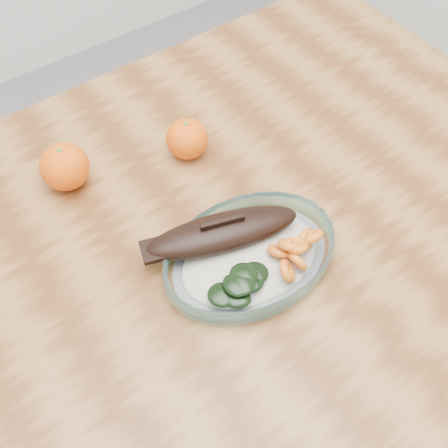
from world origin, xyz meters
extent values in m
plane|color=slate|center=(0.00, 0.00, 0.00)|extent=(3.00, 3.00, 0.00)
cube|color=#5E3316|center=(0.00, 0.00, 0.73)|extent=(1.20, 0.80, 0.04)
cylinder|color=brown|center=(0.54, 0.34, 0.35)|extent=(0.06, 0.06, 0.71)
ellipsoid|color=white|center=(0.03, -0.07, 0.76)|extent=(0.47, 0.35, 0.01)
torus|color=#91DBE0|center=(0.03, -0.07, 0.77)|extent=(0.48, 0.48, 0.03)
ellipsoid|color=silver|center=(0.03, -0.07, 0.77)|extent=(0.42, 0.31, 0.02)
ellipsoid|color=black|center=(0.02, -0.02, 0.80)|extent=(0.22, 0.12, 0.04)
ellipsoid|color=black|center=(0.02, -0.02, 0.79)|extent=(0.19, 0.10, 0.02)
cube|color=black|center=(-0.07, 0.00, 0.80)|extent=(0.05, 0.05, 0.01)
cube|color=black|center=(0.02, -0.02, 0.81)|extent=(0.06, 0.02, 0.02)
torus|color=#C3570E|center=(0.10, -0.10, 0.79)|extent=(0.04, 0.03, 0.04)
torus|color=#C3570E|center=(0.05, -0.12, 0.79)|extent=(0.04, 0.04, 0.04)
torus|color=#C3570E|center=(0.06, -0.09, 0.79)|extent=(0.04, 0.04, 0.03)
torus|color=#C3570E|center=(0.07, -0.12, 0.79)|extent=(0.03, 0.03, 0.04)
torus|color=#C3570E|center=(0.11, -0.10, 0.81)|extent=(0.03, 0.03, 0.03)
torus|color=#C3570E|center=(0.07, -0.10, 0.81)|extent=(0.04, 0.05, 0.04)
torus|color=#C3570E|center=(0.08, -0.10, 0.81)|extent=(0.05, 0.05, 0.02)
ellipsoid|color=black|center=(-0.01, -0.10, 0.79)|extent=(0.04, 0.03, 0.01)
ellipsoid|color=black|center=(-0.04, -0.10, 0.79)|extent=(0.05, 0.05, 0.01)
ellipsoid|color=black|center=(0.02, -0.10, 0.79)|extent=(0.05, 0.04, 0.01)
ellipsoid|color=black|center=(0.00, -0.10, 0.79)|extent=(0.05, 0.04, 0.01)
ellipsoid|color=black|center=(-0.02, -0.11, 0.79)|extent=(0.04, 0.04, 0.01)
ellipsoid|color=black|center=(-0.02, -0.10, 0.79)|extent=(0.05, 0.04, 0.01)
ellipsoid|color=black|center=(-0.02, -0.10, 0.80)|extent=(0.03, 0.04, 0.01)
ellipsoid|color=black|center=(0.00, -0.09, 0.80)|extent=(0.04, 0.04, 0.01)
ellipsoid|color=black|center=(-0.01, -0.10, 0.80)|extent=(0.05, 0.05, 0.01)
sphere|color=#F83E05|center=(-0.10, 0.20, 0.79)|extent=(0.07, 0.07, 0.07)
sphere|color=#F83E05|center=(0.08, 0.15, 0.78)|extent=(0.06, 0.06, 0.06)
camera|label=1|loc=(-0.24, -0.38, 1.39)|focal=45.00mm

